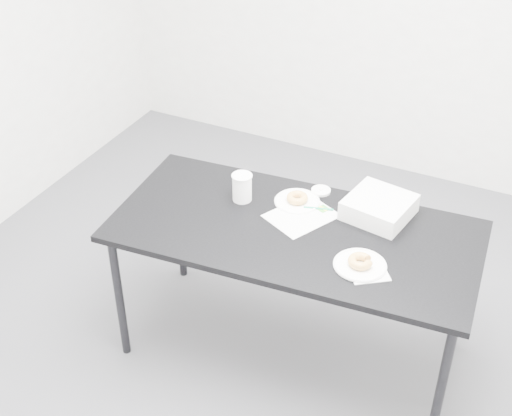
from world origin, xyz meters
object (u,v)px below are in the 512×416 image
at_px(coffee_cup, 242,187).
at_px(plate_far, 297,201).
at_px(table, 294,239).
at_px(donut_far, 297,198).
at_px(scorecard, 301,216).
at_px(donut_near, 360,261).
at_px(bakery_box, 379,207).
at_px(pen, 318,208).
at_px(plate_near, 360,265).

bearing_deg(coffee_cup, plate_far, 21.37).
height_order(table, donut_far, donut_far).
bearing_deg(scorecard, donut_near, -6.03).
bearing_deg(bakery_box, plate_far, -161.34).
bearing_deg(table, pen, 73.40).
relative_size(pen, donut_far, 1.35).
relative_size(plate_near, donut_near, 2.13).
relative_size(pen, coffee_cup, 1.00).
relative_size(scorecard, donut_near, 2.82).
bearing_deg(donut_near, pen, 135.03).
xyz_separation_m(pen, plate_far, (-0.12, 0.02, -0.00)).
distance_m(pen, donut_far, 0.12).
height_order(pen, donut_far, donut_far).
bearing_deg(donut_near, table, 160.46).
distance_m(scorecard, pen, 0.10).
bearing_deg(donut_far, table, -69.64).
relative_size(table, donut_near, 16.18).
height_order(donut_far, bakery_box, bakery_box).
xyz_separation_m(table, pen, (0.04, 0.19, 0.07)).
bearing_deg(coffee_cup, donut_near, -19.05).
bearing_deg(table, plate_far, 105.98).
height_order(pen, plate_far, pen).
bearing_deg(donut_near, bakery_box, 96.62).
bearing_deg(pen, scorecard, -139.26).
relative_size(plate_far, coffee_cup, 1.57).
bearing_deg(donut_near, coffee_cup, 160.95).
xyz_separation_m(pen, donut_far, (-0.12, 0.02, 0.02)).
relative_size(pen, donut_near, 1.31).
relative_size(donut_near, bakery_box, 0.38).
xyz_separation_m(donut_far, coffee_cup, (-0.25, -0.10, 0.05)).
distance_m(pen, plate_near, 0.45).
bearing_deg(donut_far, plate_near, -37.50).
bearing_deg(table, donut_far, 105.98).
height_order(coffee_cup, bakery_box, coffee_cup).
relative_size(table, donut_far, 16.77).
xyz_separation_m(pen, bakery_box, (0.27, 0.08, 0.04)).
bearing_deg(scorecard, table, -57.39).
distance_m(pen, bakery_box, 0.29).
distance_m(pen, plate_far, 0.12).
xyz_separation_m(donut_near, plate_far, (-0.44, 0.34, -0.02)).
bearing_deg(coffee_cup, pen, 12.40).
relative_size(donut_near, donut_far, 1.04).
bearing_deg(pen, donut_near, -61.74).
relative_size(scorecard, donut_far, 2.92).
bearing_deg(donut_near, plate_near, 0.00).
height_order(plate_near, donut_far, donut_far).
distance_m(plate_near, bakery_box, 0.41).
bearing_deg(bakery_box, scorecard, -143.84).
distance_m(table, plate_far, 0.23).
relative_size(plate_far, bakery_box, 0.78).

